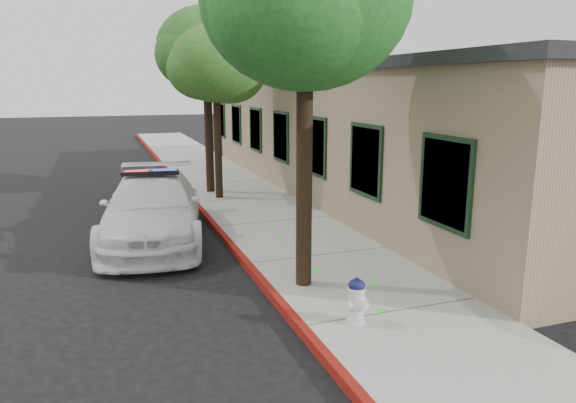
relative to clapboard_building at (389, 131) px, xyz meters
The scene contains 9 objects.
ground 11.42m from the clapboard_building, 126.62° to the right, with size 120.00×120.00×0.00m, color black.
sidewalk 8.13m from the clapboard_building, 130.31° to the right, with size 3.20×60.00×0.15m, color gray.
red_curb 9.18m from the clapboard_building, 137.85° to the right, with size 0.14×60.00×0.16m, color maroon.
clapboard_building is the anchor object (origin of this frame).
police_car 8.90m from the clapboard_building, 158.63° to the right, with size 3.03×5.73×1.70m.
fire_hydrant 10.99m from the clapboard_building, 122.46° to the right, with size 0.41×0.36×0.71m.
street_tree_near 9.91m from the clapboard_building, 128.88° to the right, with size 3.46×3.50×6.31m.
street_tree_mid 6.14m from the clapboard_building, behind, with size 3.04×2.79×5.32m.
street_tree_far 6.50m from the clapboard_building, 165.93° to the left, with size 3.41×3.15×5.95m.
Camera 1 is at (-2.60, -6.77, 3.67)m, focal length 32.96 mm.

